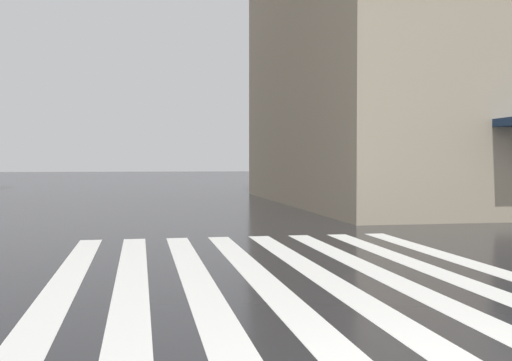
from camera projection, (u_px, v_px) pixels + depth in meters
name	position (u px, v px, depth m)	size (l,w,h in m)	color
zebra_crossing	(309.00, 291.00, 8.87)	(13.00, 7.50, 0.01)	silver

